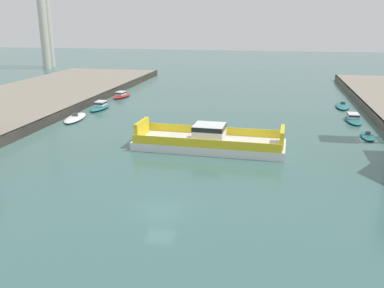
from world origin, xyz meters
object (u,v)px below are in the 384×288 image
object	(u,v)px
moored_boat_near_right	(353,118)
moored_boat_mid_left	(122,95)
moored_boat_far_left	(368,136)
chain_ferry	(209,141)
smokestack_distant_a	(41,5)
smokestack_distant_b	(47,18)
moored_boat_far_right	(75,118)
moored_boat_near_left	(100,106)
moored_boat_upstream_a	(343,105)

from	to	relation	value
moored_boat_near_right	moored_boat_mid_left	world-z (taller)	moored_boat_mid_left
moored_boat_far_left	chain_ferry	bearing A→B (deg)	-155.42
smokestack_distant_a	smokestack_distant_b	bearing A→B (deg)	106.89
chain_ferry	moored_boat_far_right	xyz separation A→B (m)	(-25.12, 11.94, -0.73)
moored_boat_near_left	moored_boat_mid_left	size ratio (longest dim) A/B	1.02
moored_boat_near_left	smokestack_distant_a	world-z (taller)	smokestack_distant_a
moored_boat_far_left	moored_boat_upstream_a	bearing A→B (deg)	90.99
chain_ferry	moored_boat_near_right	xyz separation A→B (m)	(21.38, 20.20, -0.57)
moored_boat_near_right	smokestack_distant_b	distance (m)	115.92
moored_boat_far_left	smokestack_distant_b	world-z (taller)	smokestack_distant_b
moored_boat_mid_left	moored_boat_far_right	xyz separation A→B (m)	(-0.33, -21.41, -0.20)
moored_boat_mid_left	moored_boat_near_left	bearing A→B (deg)	-88.32
moored_boat_upstream_a	moored_boat_near_left	bearing A→B (deg)	-166.12
moored_boat_far_right	moored_boat_upstream_a	bearing A→B (deg)	23.52
moored_boat_near_left	moored_boat_far_right	distance (m)	8.94
smokestack_distant_b	moored_boat_near_right	bearing A→B (deg)	-35.72
chain_ferry	moored_boat_far_left	size ratio (longest dim) A/B	3.68
smokestack_distant_a	smokestack_distant_b	xyz separation A→B (m)	(-1.88, 6.19, -4.17)
chain_ferry	smokestack_distant_b	world-z (taller)	smokestack_distant_b
moored_boat_far_left	moored_boat_far_right	size ratio (longest dim) A/B	0.66
chain_ferry	moored_boat_upstream_a	size ratio (longest dim) A/B	2.35
moored_boat_mid_left	moored_boat_far_left	size ratio (longest dim) A/B	1.25
moored_boat_far_right	moored_boat_far_left	bearing A→B (deg)	-2.43
moored_boat_near_left	moored_boat_far_right	size ratio (longest dim) A/B	0.84
moored_boat_upstream_a	smokestack_distant_a	xyz separation A→B (m)	(-91.29, 48.85, 20.60)
moored_boat_upstream_a	moored_boat_far_right	bearing A→B (deg)	-156.48
moored_boat_near_right	moored_boat_far_left	xyz separation A→B (m)	(0.36, -10.25, -0.26)
smokestack_distant_a	moored_boat_mid_left	bearing A→B (deg)	-46.56
moored_boat_near_left	moored_boat_far_right	bearing A→B (deg)	-94.48
chain_ferry	moored_boat_near_right	size ratio (longest dim) A/B	2.65
moored_boat_near_right	moored_boat_far_right	distance (m)	47.23
moored_boat_far_left	smokestack_distant_a	size ratio (longest dim) A/B	0.14
moored_boat_near_left	moored_boat_far_right	xyz separation A→B (m)	(-0.70, -8.91, -0.25)
moored_boat_mid_left	moored_boat_far_left	bearing A→B (deg)	-26.69
chain_ferry	moored_boat_far_left	bearing A→B (deg)	24.58
moored_boat_far_left	moored_boat_far_right	distance (m)	46.91
chain_ferry	moored_boat_far_right	bearing A→B (deg)	154.58
moored_boat_near_right	moored_boat_upstream_a	size ratio (longest dim) A/B	0.88
moored_boat_far_left	moored_boat_near_left	bearing A→B (deg)	166.71
moored_boat_far_right	smokestack_distant_a	world-z (taller)	smokestack_distant_a
moored_boat_far_right	smokestack_distant_a	xyz separation A→B (m)	(-44.81, 69.07, 20.58)
chain_ferry	moored_boat_mid_left	size ratio (longest dim) A/B	2.95
moored_boat_near_right	moored_boat_mid_left	xyz separation A→B (m)	(-46.17, 13.14, 0.05)
chain_ferry	moored_boat_upstream_a	world-z (taller)	chain_ferry
moored_boat_near_left	moored_boat_far_left	distance (m)	47.44
smokestack_distant_b	moored_boat_far_right	bearing A→B (deg)	-58.19
moored_boat_far_left	moored_boat_far_right	bearing A→B (deg)	177.57
moored_boat_near_right	smokestack_distant_a	bearing A→B (deg)	146.34
chain_ferry	moored_boat_mid_left	distance (m)	41.55
chain_ferry	moored_boat_near_right	world-z (taller)	chain_ferry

